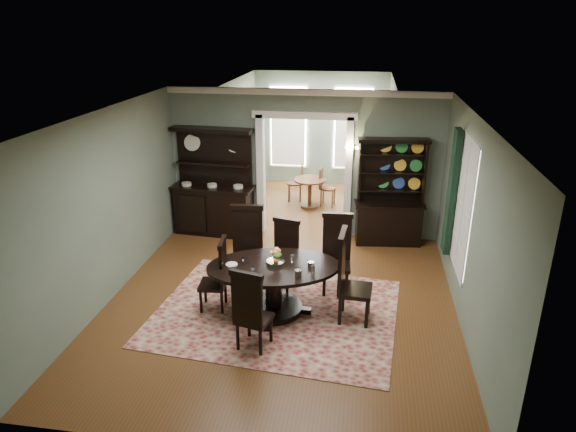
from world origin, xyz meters
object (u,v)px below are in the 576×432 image
welsh_dresser (389,206)px  dining_table (273,280)px  parlor_table (310,189)px  sideboard (214,197)px

welsh_dresser → dining_table: bearing=-127.1°
dining_table → parlor_table: bearing=76.8°
parlor_table → welsh_dresser: bearing=-45.0°
welsh_dresser → parlor_table: (-1.79, 1.79, -0.31)m
sideboard → parlor_table: bearing=49.9°
dining_table → sideboard: bearing=108.4°
dining_table → parlor_table: size_ratio=2.94×
sideboard → parlor_table: 2.58m
sideboard → welsh_dresser: bearing=5.2°
sideboard → parlor_table: sideboard is taller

